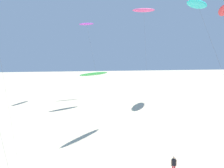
{
  "coord_description": "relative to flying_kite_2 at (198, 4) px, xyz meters",
  "views": [
    {
      "loc": [
        -3.3,
        -1.33,
        10.21
      ],
      "look_at": [
        0.81,
        20.49,
        7.52
      ],
      "focal_mm": 38.77,
      "sensor_mm": 36.0,
      "label": 1
    }
  ],
  "objects": [
    {
      "name": "flying_kite_6",
      "position": [
        14.35,
        15.88,
        2.48
      ],
      "size": [
        4.71,
        8.28,
        19.48
      ],
      "color": "red",
      "rests_on": "ground"
    },
    {
      "name": "person_foreground_walker",
      "position": [
        -6.63,
        -8.83,
        -15.16
      ],
      "size": [
        0.5,
        0.26,
        1.73
      ],
      "color": "red",
      "rests_on": "ground"
    },
    {
      "name": "flying_kite_5",
      "position": [
        -11.12,
        23.75,
        0.37
      ],
      "size": [
        4.57,
        9.04,
        17.17
      ],
      "color": "purple",
      "rests_on": "ground"
    },
    {
      "name": "flying_kite_2",
      "position": [
        0.0,
        0.0,
        0.0
      ],
      "size": [
        6.57,
        9.93,
        16.89
      ],
      "color": "#19B2B7",
      "rests_on": "ground"
    },
    {
      "name": "flying_kite_3",
      "position": [
        1.53,
        25.16,
        3.81
      ],
      "size": [
        5.91,
        10.35,
        20.7
      ],
      "color": "#EA5193",
      "rests_on": "ground"
    },
    {
      "name": "flying_kite_7",
      "position": [
        -10.36,
        17.83,
        -9.43
      ],
      "size": [
        6.39,
        5.96,
        7.19
      ],
      "color": "green",
      "rests_on": "ground"
    }
  ]
}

